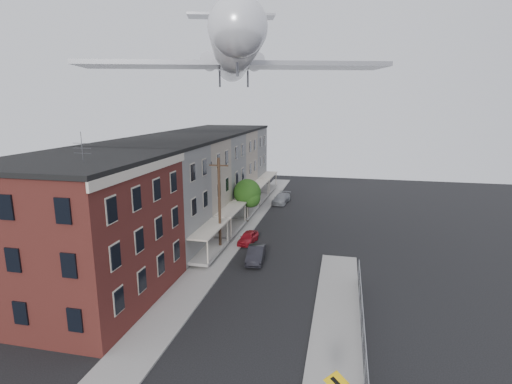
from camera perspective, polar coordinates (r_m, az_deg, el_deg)
sidewalk_left at (r=43.87m, az=-2.61°, el=-5.71°), size 3.00×62.00×0.12m
sidewalk_right at (r=26.10m, az=11.34°, el=-19.48°), size 3.00×26.00×0.12m
curb_left at (r=43.53m, az=-0.75°, el=-5.83°), size 0.15×62.00×0.14m
curb_right at (r=26.13m, az=7.98°, el=-19.27°), size 0.15×26.00×0.14m
corner_building at (r=30.30m, az=-23.47°, el=-5.08°), size 10.31×12.30×12.15m
row_house_a at (r=38.06m, az=-15.12°, el=-1.06°), size 11.98×7.00×10.30m
row_house_b at (r=44.22m, az=-10.95°, el=1.01°), size 11.98×7.00×10.30m
row_house_c at (r=50.59m, az=-7.82°, el=2.57°), size 11.98×7.00×10.30m
row_house_d at (r=57.12m, az=-5.39°, el=3.77°), size 11.98×7.00×10.30m
row_house_e at (r=63.74m, az=-3.46°, el=4.71°), size 11.98×7.00×10.30m
chainlink_fence at (r=24.81m, az=15.04°, el=-18.99°), size 0.06×18.06×1.90m
utility_pole at (r=37.08m, az=-5.24°, el=-1.74°), size 1.80×0.26×9.00m
street_tree at (r=46.57m, az=-1.12°, el=-0.29°), size 3.22×3.20×5.20m
car_near at (r=40.43m, az=-1.14°, el=-6.52°), size 1.72×3.58×1.18m
car_mid at (r=35.90m, az=-0.04°, el=-8.90°), size 1.81×4.18×1.34m
car_far at (r=56.35m, az=3.65°, el=-0.94°), size 2.38×4.83×1.35m
airplane at (r=39.47m, az=-3.21°, el=19.04°), size 27.06×30.96×8.95m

